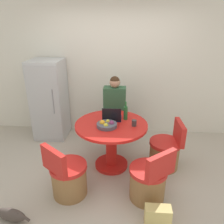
# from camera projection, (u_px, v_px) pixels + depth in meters

# --- Properties ---
(ground_plane) EXTENTS (12.00, 12.00, 0.00)m
(ground_plane) POSITION_uv_depth(u_px,v_px,m) (110.00, 179.00, 3.30)
(ground_plane) COLOR #B2A899
(wall_back) EXTENTS (7.00, 0.06, 2.60)m
(wall_back) POSITION_uv_depth(u_px,v_px,m) (116.00, 71.00, 4.34)
(wall_back) COLOR silver
(wall_back) RESTS_ON ground_plane
(refrigerator) EXTENTS (0.61, 0.64, 1.55)m
(refrigerator) POSITION_uv_depth(u_px,v_px,m) (50.00, 100.00, 4.30)
(refrigerator) COLOR silver
(refrigerator) RESTS_ON ground_plane
(dining_table) EXTENTS (1.11, 1.11, 0.77)m
(dining_table) POSITION_uv_depth(u_px,v_px,m) (112.00, 137.00, 3.42)
(dining_table) COLOR red
(dining_table) RESTS_ON ground_plane
(chair_near_right_corner) EXTENTS (0.57, 0.57, 0.80)m
(chair_near_right_corner) POSITION_uv_depth(u_px,v_px,m) (149.00, 181.00, 2.86)
(chair_near_right_corner) COLOR olive
(chair_near_right_corner) RESTS_ON ground_plane
(chair_near_left_corner) EXTENTS (0.57, 0.57, 0.80)m
(chair_near_left_corner) POSITION_uv_depth(u_px,v_px,m) (68.00, 178.00, 2.93)
(chair_near_left_corner) COLOR olive
(chair_near_left_corner) RESTS_ON ground_plane
(chair_right_side) EXTENTS (0.49, 0.49, 0.80)m
(chair_right_side) POSITION_uv_depth(u_px,v_px,m) (165.00, 152.00, 3.50)
(chair_right_side) COLOR olive
(chair_right_side) RESTS_ON ground_plane
(person_seated) EXTENTS (0.40, 0.37, 1.33)m
(person_seated) POSITION_uv_depth(u_px,v_px,m) (115.00, 108.00, 4.06)
(person_seated) COLOR #2D2D38
(person_seated) RESTS_ON ground_plane
(laptop) EXTENTS (0.29, 0.26, 0.22)m
(laptop) POSITION_uv_depth(u_px,v_px,m) (112.00, 117.00, 3.44)
(laptop) COLOR #141947
(laptop) RESTS_ON dining_table
(fruit_bowl) EXTENTS (0.30, 0.30, 0.10)m
(fruit_bowl) POSITION_uv_depth(u_px,v_px,m) (107.00, 125.00, 3.21)
(fruit_bowl) COLOR #4C4C56
(fruit_bowl) RESTS_ON dining_table
(coffee_cup) EXTENTS (0.07, 0.07, 0.09)m
(coffee_cup) POSITION_uv_depth(u_px,v_px,m) (134.00, 123.00, 3.24)
(coffee_cup) COLOR #383333
(coffee_cup) RESTS_ON dining_table
(bottle) EXTENTS (0.06, 0.06, 0.30)m
(bottle) POSITION_uv_depth(u_px,v_px,m) (126.00, 113.00, 3.43)
(bottle) COLOR #23602D
(bottle) RESTS_ON dining_table
(cat) EXTENTS (0.51, 0.19, 0.16)m
(cat) POSITION_uv_depth(u_px,v_px,m) (10.00, 214.00, 2.60)
(cat) COLOR #473D38
(cat) RESTS_ON ground_plane
(handbag) EXTENTS (0.30, 0.14, 0.26)m
(handbag) POSITION_uv_depth(u_px,v_px,m) (158.00, 216.00, 2.52)
(handbag) COLOR tan
(handbag) RESTS_ON ground_plane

